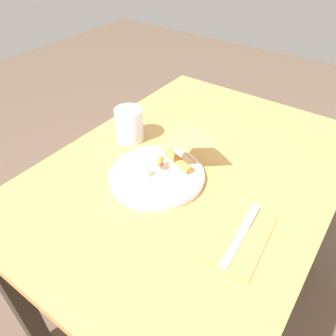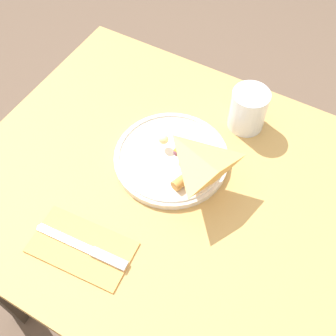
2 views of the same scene
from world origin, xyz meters
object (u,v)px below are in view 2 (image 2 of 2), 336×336
dining_table (193,219)px  napkin_folded (82,247)px  milk_glass (248,110)px  butter_knife (86,248)px  plate_pizza (172,157)px

dining_table → napkin_folded: size_ratio=4.79×
dining_table → napkin_folded: 0.29m
milk_glass → butter_knife: 0.48m
butter_knife → napkin_folded: bearing=-0.0°
plate_pizza → milk_glass: bearing=-118.7°
dining_table → napkin_folded: (0.14, 0.22, 0.11)m
dining_table → milk_glass: (-0.01, -0.24, 0.16)m
napkin_folded → butter_knife: 0.01m
plate_pizza → milk_glass: (-0.10, -0.18, 0.04)m
dining_table → butter_knife: bearing=59.1°
milk_glass → napkin_folded: milk_glass is taller
plate_pizza → napkin_folded: 0.28m
napkin_folded → butter_knife: bearing=-175.5°
plate_pizza → milk_glass: size_ratio=2.50×
dining_table → milk_glass: milk_glass is taller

